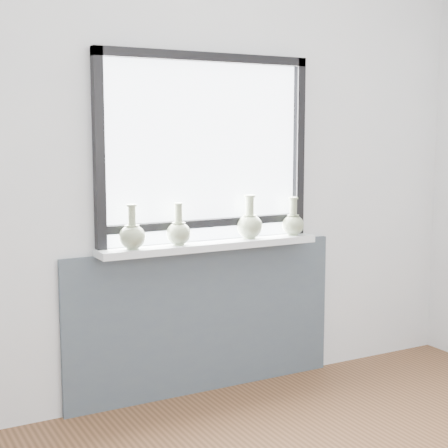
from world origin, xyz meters
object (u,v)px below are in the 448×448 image
vase_c (250,224)px  vase_a (132,235)px  windowsill (211,245)px  vase_d (293,223)px  vase_b (179,231)px

vase_c → vase_a: bearing=-177.6°
windowsill → vase_c: (0.26, 0.00, 0.10)m
vase_a → vase_d: bearing=0.8°
windowsill → vase_c: 0.28m
vase_b → vase_c: (0.46, 0.02, 0.01)m
vase_a → vase_c: bearing=2.4°
windowsill → vase_c: bearing=1.0°
vase_b → vase_a: bearing=-177.6°
vase_c → windowsill: bearing=-179.0°
vase_c → vase_d: bearing=-3.3°
vase_c → vase_d: size_ratio=1.11×
vase_b → windowsill: bearing=4.1°
vase_a → vase_b: 0.27m
vase_c → vase_d: vase_c is taller
vase_b → vase_c: 0.46m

